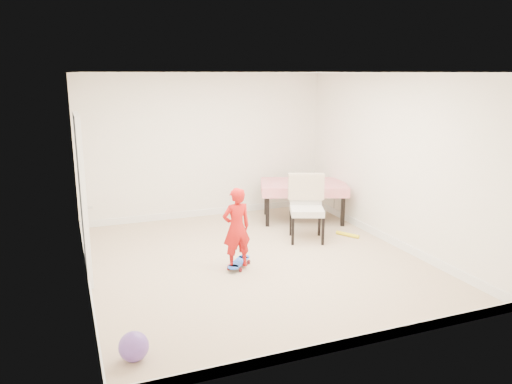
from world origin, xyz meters
name	(u,v)px	position (x,y,z in m)	size (l,w,h in m)	color
ground	(255,261)	(0.00, 0.00, 0.00)	(5.00, 5.00, 0.00)	tan
ceiling	(254,74)	(0.00, 0.00, 2.58)	(4.50, 5.00, 0.04)	silver
wall_back	(205,146)	(0.00, 2.48, 1.30)	(4.50, 0.04, 2.60)	white
wall_front	(353,219)	(0.00, -2.48, 1.30)	(4.50, 0.04, 2.60)	white
wall_left	(81,184)	(-2.23, 0.00, 1.30)	(0.04, 5.00, 2.60)	white
wall_right	(392,161)	(2.23, 0.00, 1.30)	(0.04, 5.00, 2.60)	white
door	(83,200)	(-2.22, 0.30, 1.02)	(0.10, 0.94, 2.11)	white
baseboard_back	(207,212)	(0.00, 2.49, 0.06)	(4.50, 0.02, 0.12)	white
baseboard_front	(347,343)	(0.00, -2.49, 0.06)	(4.50, 0.02, 0.12)	white
baseboard_left	(89,280)	(-2.24, 0.00, 0.06)	(0.02, 5.00, 0.12)	white
baseboard_right	(387,238)	(2.24, 0.00, 0.06)	(0.02, 5.00, 0.12)	white
dining_table	(303,201)	(1.54, 1.57, 0.35)	(1.49, 0.94, 0.70)	#C00A0C
dining_chair	(307,209)	(1.09, 0.54, 0.52)	(0.57, 0.65, 1.04)	white
skateboard	(239,264)	(-0.29, -0.14, 0.04)	(0.55, 0.20, 0.08)	blue
child	(237,230)	(-0.33, -0.20, 0.55)	(0.40, 0.26, 1.10)	red
balloon	(134,347)	(-1.95, -1.95, 0.14)	(0.28, 0.28, 0.28)	#6B47AC
foam_toy	(348,235)	(1.80, 0.46, 0.03)	(0.06, 0.06, 0.40)	yellow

